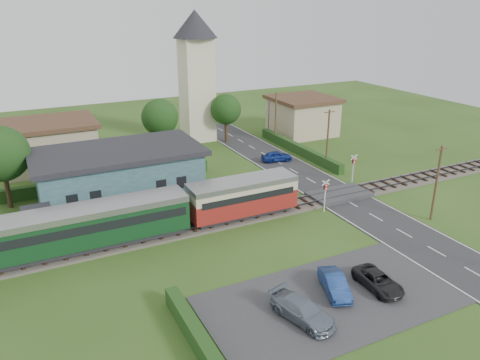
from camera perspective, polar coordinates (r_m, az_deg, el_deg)
name	(u,v)px	position (r m, az deg, el deg)	size (l,w,h in m)	color
ground	(262,224)	(41.96, 2.74, -5.38)	(120.00, 120.00, 0.00)	#2D4C19
railway_track	(252,214)	(43.49, 1.46, -4.20)	(76.00, 3.20, 0.49)	#4C443D
road	(351,204)	(47.21, 13.43, -2.81)	(6.00, 70.00, 0.05)	#28282B
car_park	(330,300)	(32.62, 10.90, -14.18)	(17.00, 9.00, 0.08)	#333335
crossing_deck	(339,195)	(48.55, 11.97, -1.75)	(6.20, 3.40, 0.45)	#333335
platform	(137,221)	(43.02, -12.49, -4.86)	(30.00, 3.00, 0.45)	gray
equipment_hut	(38,223)	(41.54, -23.40, -4.83)	(2.30, 2.30, 2.55)	beige
station_building	(119,175)	(47.32, -14.50, 0.63)	(16.00, 9.00, 5.30)	#35525C
train	(44,234)	(38.45, -22.79, -6.10)	(43.20, 2.90, 3.40)	#232328
church_tower	(196,67)	(65.66, -5.36, 13.57)	(6.00, 6.00, 17.60)	beige
house_west	(50,144)	(59.98, -22.14, 4.13)	(10.80, 8.80, 5.50)	tan
house_east	(302,115)	(70.36, 7.63, 7.83)	(8.80, 8.80, 5.50)	tan
hedge_carpark	(196,336)	(28.49, -5.36, -18.38)	(0.80, 9.00, 1.20)	#193814
hedge_roadside	(298,149)	(61.39, 7.14, 3.77)	(0.80, 18.00, 1.20)	#193814
hedge_station	(112,179)	(52.18, -15.39, 0.07)	(22.00, 0.80, 1.30)	#193814
tree_a	(1,154)	(48.61, -27.13, 2.83)	(5.20, 5.20, 8.00)	#332316
tree_b	(160,117)	(59.70, -9.74, 7.53)	(4.60, 4.60, 7.34)	#332316
tree_c	(226,109)	(65.04, -1.73, 8.60)	(4.20, 4.20, 6.78)	#332316
utility_pole_b	(436,182)	(44.81, 22.83, -0.27)	(1.40, 0.22, 7.00)	#473321
utility_pole_c	(328,138)	(55.85, 10.64, 5.07)	(1.40, 0.22, 7.00)	#473321
utility_pole_d	(276,117)	(65.49, 4.37, 7.71)	(1.40, 0.22, 7.00)	#473321
crossing_signal_near	(325,191)	(44.00, 10.36, -1.36)	(0.84, 0.28, 3.28)	silver
crossing_signal_far	(354,165)	(51.77, 13.67, 1.82)	(0.84, 0.28, 3.28)	silver
streetlamp_east	(269,112)	(70.72, 3.55, 8.24)	(0.30, 0.30, 5.15)	#3F3F47
car_on_road	(277,156)	(57.96, 4.49, 2.92)	(1.51, 3.76, 1.28)	navy
car_park_blue	(335,284)	(33.03, 11.45, -12.32)	(1.35, 3.86, 1.27)	navy
car_park_silver	(302,310)	(30.24, 7.62, -15.48)	(1.85, 4.56, 1.32)	gray
car_park_dark	(378,281)	(34.21, 16.49, -11.70)	(1.86, 4.03, 1.12)	black
pedestrian_near	(209,197)	(44.21, -3.77, -2.10)	(0.63, 0.41, 1.73)	gray
pedestrian_far	(48,229)	(41.31, -22.32, -5.59)	(0.77, 0.60, 1.58)	gray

